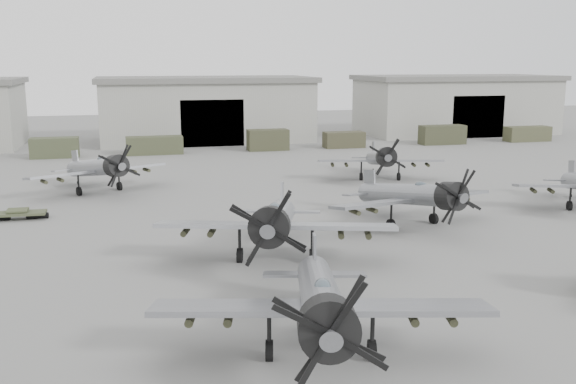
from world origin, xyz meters
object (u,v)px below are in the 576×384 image
object	(u,v)px
aircraft_near_1	(321,302)
aircraft_mid_1	(275,221)
aircraft_mid_2	(415,195)
aircraft_far_1	(381,158)
aircraft_far_0	(99,168)

from	to	relation	value
aircraft_near_1	aircraft_mid_1	world-z (taller)	aircraft_mid_1
aircraft_mid_2	aircraft_far_1	distance (m)	16.91
aircraft_mid_1	aircraft_far_0	bearing A→B (deg)	131.39
aircraft_mid_2	aircraft_far_0	bearing A→B (deg)	128.16
aircraft_mid_1	aircraft_far_1	size ratio (longest dim) A/B	1.14
aircraft_far_0	aircraft_near_1	bearing A→B (deg)	-99.89
aircraft_near_1	aircraft_mid_2	distance (m)	20.76
aircraft_far_0	aircraft_far_1	xyz separation A→B (m)	(24.93, -0.48, -0.03)
aircraft_near_1	aircraft_far_0	bearing A→B (deg)	118.67
aircraft_mid_2	aircraft_far_1	world-z (taller)	aircraft_mid_2
aircraft_mid_2	aircraft_far_0	world-z (taller)	aircraft_mid_2
aircraft_far_0	aircraft_far_1	world-z (taller)	aircraft_far_0
aircraft_near_1	aircraft_far_0	world-z (taller)	aircraft_near_1
aircraft_mid_1	aircraft_far_1	distance (m)	26.39
aircraft_mid_2	aircraft_far_1	size ratio (longest dim) A/B	1.02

